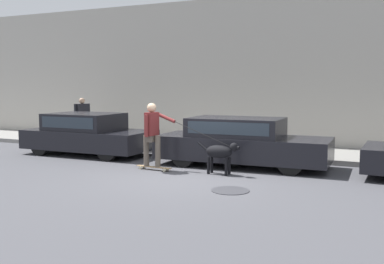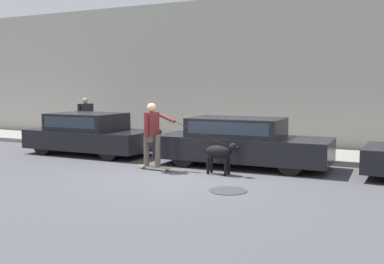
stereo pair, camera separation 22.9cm
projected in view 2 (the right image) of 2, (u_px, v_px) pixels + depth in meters
name	position (u px, v px, depth m)	size (l,w,h in m)	color
ground_plane	(180.00, 177.00, 10.35)	(36.00, 36.00, 0.00)	#47474C
back_wall	(258.00, 72.00, 15.26)	(32.00, 0.30, 5.12)	#ADA89E
sidewalk_curb	(243.00, 150.00, 14.22)	(30.00, 2.55, 0.14)	gray
parked_car_0	(90.00, 134.00, 13.82)	(3.94, 1.82, 1.26)	black
parked_car_1	(241.00, 143.00, 11.69)	(4.51, 1.79, 1.27)	black
dog	(220.00, 153.00, 10.61)	(1.10, 0.37, 0.78)	black
skateboarder	(152.00, 132.00, 11.17)	(2.56, 0.56, 1.68)	beige
pedestrian_with_bag	(85.00, 117.00, 16.39)	(0.38, 0.72, 1.53)	#3D4760
manhole_cover	(228.00, 191.00, 8.99)	(0.77, 0.77, 0.01)	#38383D
fire_hydrant	(57.00, 135.00, 15.52)	(0.18, 0.18, 0.79)	gold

